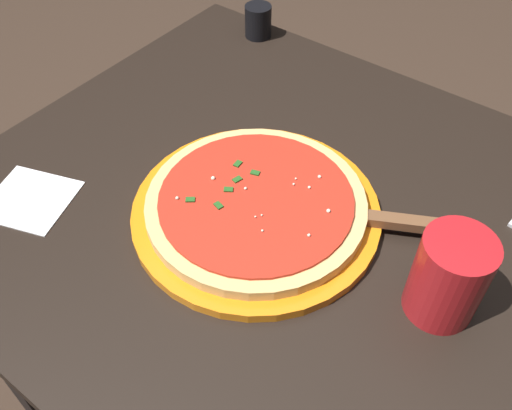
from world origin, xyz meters
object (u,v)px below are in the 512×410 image
object	(u,v)px
pizza	(256,203)
serving_plate	(256,212)
napkin_folded_right	(30,199)
cup_tall_drink	(449,277)
pizza_server	(380,221)
cup_small_sauce	(258,21)

from	to	relation	value
pizza	serving_plate	bearing A→B (deg)	170.63
pizza	napkin_folded_right	xyz separation A→B (m)	(0.26, 0.16, -0.02)
pizza	cup_tall_drink	xyz separation A→B (m)	(-0.25, -0.01, 0.03)
pizza	cup_tall_drink	bearing A→B (deg)	-176.88
pizza_server	cup_small_sauce	world-z (taller)	cup_small_sauce
serving_plate	cup_tall_drink	bearing A→B (deg)	-176.88
napkin_folded_right	pizza	bearing A→B (deg)	-148.26
napkin_folded_right	serving_plate	bearing A→B (deg)	-148.26
pizza	cup_small_sauce	size ratio (longest dim) A/B	4.87
serving_plate	pizza_server	distance (m)	0.16
pizza_server	napkin_folded_right	xyz separation A→B (m)	(0.40, 0.24, -0.02)
pizza_server	serving_plate	bearing A→B (deg)	27.60
serving_plate	pizza	world-z (taller)	pizza
cup_tall_drink	napkin_folded_right	xyz separation A→B (m)	(0.51, 0.18, -0.06)
serving_plate	pizza_server	world-z (taller)	pizza_server
pizza	cup_small_sauce	distance (m)	0.45
serving_plate	pizza	distance (m)	0.02
pizza	cup_small_sauce	bearing A→B (deg)	-53.56
cup_tall_drink	cup_small_sauce	bearing A→B (deg)	-34.01
serving_plate	napkin_folded_right	xyz separation A→B (m)	(0.26, 0.16, -0.01)
cup_tall_drink	pizza	bearing A→B (deg)	3.12
cup_tall_drink	napkin_folded_right	size ratio (longest dim) A/B	1.02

